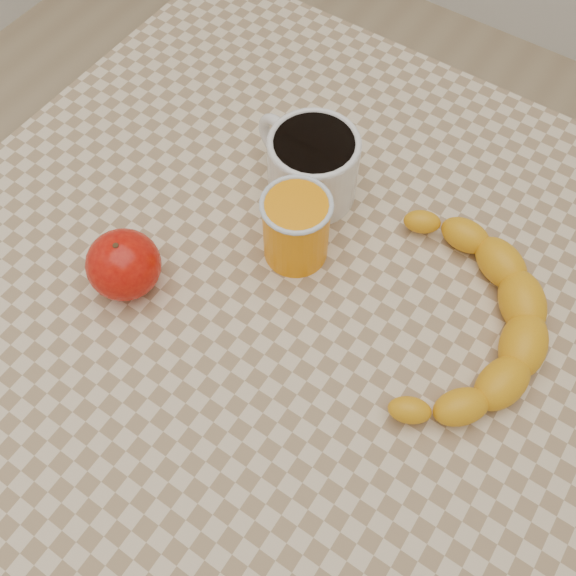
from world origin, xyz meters
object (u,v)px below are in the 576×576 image
Objects in this scene: table at (288,334)px; coffee_mug at (311,164)px; apple at (124,265)px; orange_juice_glass at (296,227)px; banana at (461,318)px.

coffee_mug is (-0.06, 0.13, 0.13)m from table.
apple is at bearing -152.47° from table.
apple is at bearing -133.35° from orange_juice_glass.
orange_juice_glass reaches higher than table.
orange_juice_glass reaches higher than banana.
banana is at bearing 22.13° from table.
coffee_mug is at bearing 112.43° from orange_juice_glass.
coffee_mug and orange_juice_glass have the same top height.
table is 8.39× the size of apple.
table is 9.50× the size of orange_juice_glass.
coffee_mug is 0.23m from banana.
coffee_mug is 1.73× the size of orange_juice_glass.
coffee_mug reaches higher than banana.
table is 0.20m from apple.
coffee_mug is at bearing 148.36° from banana.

